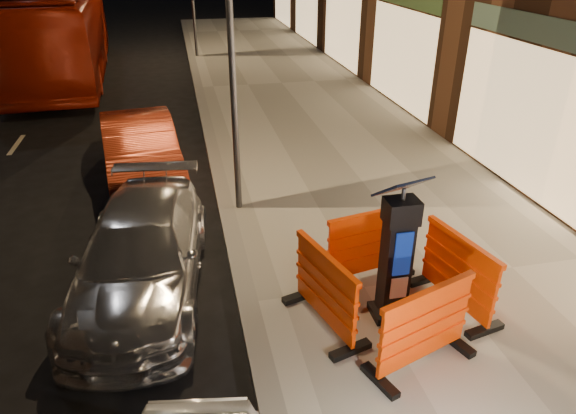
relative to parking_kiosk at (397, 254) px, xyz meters
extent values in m
plane|color=black|center=(-1.89, 0.67, -1.15)|extent=(120.00, 120.00, 0.00)
cube|color=gray|center=(1.11, 0.67, -1.07)|extent=(6.00, 60.00, 0.15)
cube|color=slate|center=(-1.89, 0.67, -1.07)|extent=(0.30, 60.00, 0.15)
cube|color=black|center=(0.00, 0.00, 0.00)|extent=(0.77, 0.77, 1.99)
cube|color=#FF3F03|center=(0.00, -0.95, -0.44)|extent=(1.54, 1.03, 1.11)
cube|color=#FF3F03|center=(0.00, 0.95, -0.44)|extent=(1.51, 0.85, 1.11)
cube|color=#FF3F03|center=(-0.95, 0.00, -0.44)|extent=(0.96, 1.53, 1.11)
cube|color=#FF3F03|center=(0.95, 0.00, -0.44)|extent=(0.88, 1.52, 1.11)
imported|color=#B8B8BD|center=(-3.36, 1.53, -1.15)|extent=(2.26, 4.53, 1.26)
imported|color=maroon|center=(-3.52, 5.68, -1.15)|extent=(2.02, 4.41, 1.40)
imported|color=maroon|center=(-6.79, 16.42, -1.15)|extent=(3.66, 12.33, 3.39)
cylinder|color=#3F3F44|center=(-1.64, 3.67, 2.00)|extent=(0.12, 0.12, 6.00)
camera|label=1|loc=(-2.56, -5.22, 3.63)|focal=32.00mm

